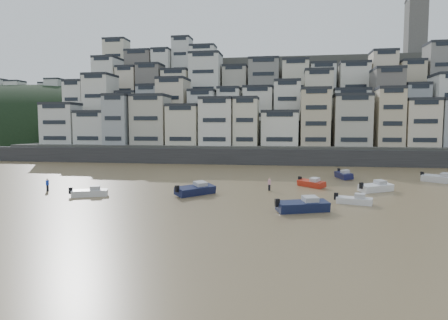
% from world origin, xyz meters
% --- Properties ---
extents(ground, '(400.00, 400.00, 0.00)m').
position_xyz_m(ground, '(0.00, 0.00, 0.00)').
color(ground, olive).
rests_on(ground, ground).
extents(sea_strip, '(340.00, 340.00, 0.00)m').
position_xyz_m(sea_strip, '(-110.00, 145.00, 0.01)').
color(sea_strip, '#42535E').
rests_on(sea_strip, ground).
extents(harbor_wall, '(140.00, 3.00, 3.50)m').
position_xyz_m(harbor_wall, '(10.00, 65.00, 1.75)').
color(harbor_wall, '#38383A').
rests_on(harbor_wall, ground).
extents(hillside, '(141.04, 66.00, 50.00)m').
position_xyz_m(hillside, '(14.73, 104.84, 13.01)').
color(hillside, '#4C4C47').
rests_on(hillside, ground).
extents(headland, '(216.00, 135.00, 53.33)m').
position_xyz_m(headland, '(-95.00, 135.00, 0.02)').
color(headland, black).
rests_on(headland, ground).
extents(boat_a, '(6.16, 3.96, 1.60)m').
position_xyz_m(boat_a, '(15.00, 16.25, 0.80)').
color(boat_a, '#141D40').
rests_on(boat_a, ground).
extents(boat_e, '(4.46, 4.60, 1.32)m').
position_xyz_m(boat_e, '(16.79, 33.35, 0.66)').
color(boat_e, '#B32716').
rests_on(boat_e, ground).
extents(boat_j, '(4.96, 3.20, 1.29)m').
position_xyz_m(boat_j, '(-10.87, 21.09, 0.64)').
color(boat_j, silver).
rests_on(boat_j, ground).
extents(boat_d, '(5.54, 4.60, 1.50)m').
position_xyz_m(boat_d, '(25.07, 30.42, 0.75)').
color(boat_d, white).
rests_on(boat_d, ground).
extents(boat_g, '(5.78, 5.27, 1.61)m').
position_xyz_m(boat_g, '(36.78, 40.85, 0.81)').
color(boat_g, silver).
rests_on(boat_g, ground).
extents(boat_c, '(5.28, 5.88, 1.63)m').
position_xyz_m(boat_c, '(1.89, 24.16, 0.82)').
color(boat_c, '#141B40').
rests_on(boat_c, ground).
extents(boat_i, '(2.81, 5.82, 1.52)m').
position_xyz_m(boat_i, '(22.63, 43.52, 0.76)').
color(boat_i, '#141740').
rests_on(boat_i, ground).
extents(boat_b, '(4.46, 2.51, 1.16)m').
position_xyz_m(boat_b, '(20.86, 21.28, 0.58)').
color(boat_b, silver).
rests_on(boat_b, ground).
extents(person_blue, '(0.44, 0.44, 1.74)m').
position_xyz_m(person_blue, '(-18.40, 23.87, 0.87)').
color(person_blue, '#1A39C5').
rests_on(person_blue, ground).
extents(person_pink, '(0.44, 0.44, 1.74)m').
position_xyz_m(person_pink, '(11.00, 29.14, 0.87)').
color(person_pink, '#D194A7').
rests_on(person_pink, ground).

